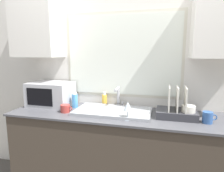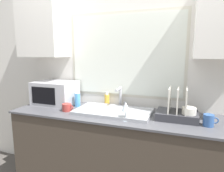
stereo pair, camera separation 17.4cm
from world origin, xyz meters
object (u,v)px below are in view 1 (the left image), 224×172
faucet (118,95)px  spray_bottle (75,99)px  microwave (51,94)px  soap_bottle (104,100)px  mug_near_sink (65,108)px  dish_rack (178,110)px  wine_glass (128,107)px

faucet → spray_bottle: faucet is taller
microwave → soap_bottle: (0.59, 0.15, -0.07)m
microwave → mug_near_sink: size_ratio=3.73×
faucet → dish_rack: (0.62, -0.21, -0.07)m
dish_rack → soap_bottle: (-0.78, 0.23, 0.00)m
faucet → dish_rack: size_ratio=0.63×
spray_bottle → soap_bottle: 0.34m
faucet → soap_bottle: bearing=171.4°
faucet → dish_rack: bearing=-18.6°
spray_bottle → mug_near_sink: spray_bottle is taller
faucet → mug_near_sink: (-0.48, -0.32, -0.10)m
dish_rack → spray_bottle: size_ratio=1.77×
microwave → spray_bottle: bearing=-1.8°
microwave → soap_bottle: bearing=14.4°
spray_bottle → soap_bottle: size_ratio=1.29×
mug_near_sink → wine_glass: (0.66, -0.07, 0.09)m
soap_bottle → wine_glass: bearing=-50.9°
mug_near_sink → wine_glass: wine_glass is taller
microwave → spray_bottle: (0.30, -0.01, -0.03)m
microwave → wine_glass: microwave is taller
spray_bottle → mug_near_sink: size_ratio=1.64×
wine_glass → microwave: bearing=163.7°
soap_bottle → microwave: bearing=-165.6°
faucet → dish_rack: 0.65m
microwave → wine_glass: (0.93, -0.27, -0.01)m
faucet → mug_near_sink: size_ratio=1.81×
microwave → dish_rack: size_ratio=1.29×
microwave → wine_glass: 0.97m
microwave → mug_near_sink: microwave is taller
faucet → microwave: size_ratio=0.49×
faucet → wine_glass: 0.44m
wine_glass → dish_rack: bearing=23.5°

